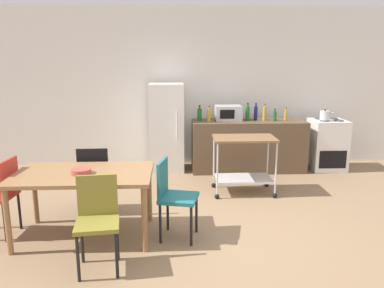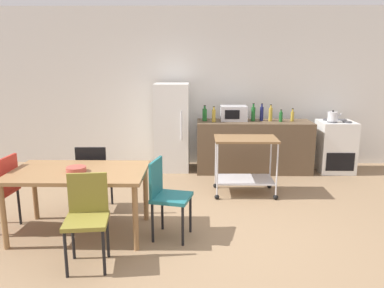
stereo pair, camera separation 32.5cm
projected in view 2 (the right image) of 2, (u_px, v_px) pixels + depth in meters
The scene contains 21 objects.
ground_plane at pixel (205, 235), 4.38m from camera, with size 12.00×12.00×0.00m, color #8C7051.
back_wall at pixel (203, 87), 7.19m from camera, with size 8.40×0.12×2.90m, color silver.
kitchen_counter at pixel (253, 146), 6.80m from camera, with size 2.00×0.64×0.90m, color brown.
dining_table at pixel (79, 177), 4.29m from camera, with size 1.50×0.90×0.75m.
chair_olive at pixel (87, 214), 3.67m from camera, with size 0.45×0.45×0.89m.
chair_red at pixel (0, 188), 4.40m from camera, with size 0.43×0.43×0.89m.
chair_teal at pixel (166, 193), 4.24m from camera, with size 0.48×0.48×0.89m.
chair_black at pixel (94, 173), 4.97m from camera, with size 0.41×0.41×0.89m.
stove_oven at pixel (335, 146), 6.80m from camera, with size 0.60×0.61×0.92m.
refrigerator at pixel (172, 127), 6.86m from camera, with size 0.60×0.63×1.55m.
kitchen_cart at pixel (245, 156), 5.61m from camera, with size 0.91×0.57×0.85m.
bottle_sesame_oil at pixel (205, 114), 6.74m from camera, with size 0.08×0.08×0.28m.
bottle_hot_sauce at pixel (214, 115), 6.61m from camera, with size 0.06×0.06×0.27m.
microwave at pixel (234, 113), 6.77m from camera, with size 0.46×0.35×0.26m.
bottle_sparkling_water at pixel (253, 114), 6.73m from camera, with size 0.07×0.07×0.31m.
bottle_soy_sauce at pixel (262, 113), 6.76m from camera, with size 0.06×0.06×0.31m.
bottle_olive_oil at pixel (271, 114), 6.72m from camera, with size 0.07×0.07×0.29m.
bottle_wine at pixel (281, 117), 6.65m from camera, with size 0.06×0.06×0.21m.
bottle_soda at pixel (292, 116), 6.71m from camera, with size 0.06×0.06×0.23m.
fruit_bowl at pixel (76, 169), 4.23m from camera, with size 0.22×0.22×0.06m, color #B24C3F.
kettle at pixel (333, 117), 6.59m from camera, with size 0.24×0.17×0.19m.
Camera 2 is at (-0.08, -4.05, 1.96)m, focal length 35.86 mm.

